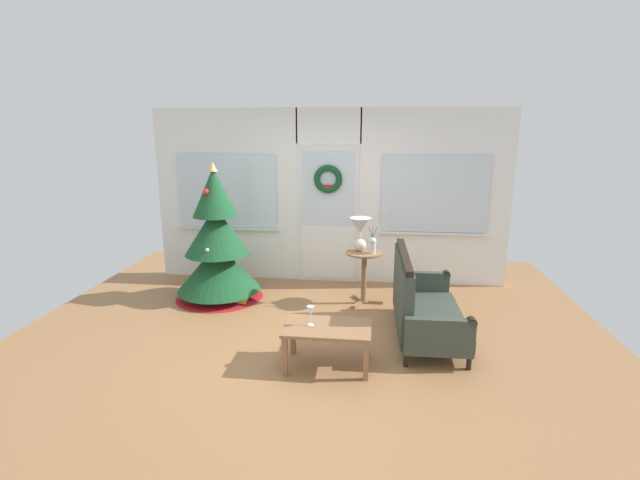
% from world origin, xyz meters
% --- Properties ---
extents(ground_plane, '(6.76, 6.76, 0.00)m').
position_xyz_m(ground_plane, '(0.00, 0.00, 0.00)').
color(ground_plane, '#996B42').
extents(back_wall_with_door, '(5.20, 0.19, 2.55)m').
position_xyz_m(back_wall_with_door, '(0.00, 2.08, 1.28)').
color(back_wall_with_door, white).
rests_on(back_wall_with_door, ground).
extents(christmas_tree, '(1.18, 1.18, 1.85)m').
position_xyz_m(christmas_tree, '(-1.41, 1.16, 0.68)').
color(christmas_tree, '#4C331E').
rests_on(christmas_tree, ground).
extents(settee_sofa, '(0.74, 1.55, 0.96)m').
position_xyz_m(settee_sofa, '(1.20, 0.24, 0.38)').
color(settee_sofa, black).
rests_on(settee_sofa, ground).
extents(side_table, '(0.50, 0.48, 0.71)m').
position_xyz_m(side_table, '(0.56, 1.16, 0.50)').
color(side_table, '#8E6642').
rests_on(side_table, ground).
extents(table_lamp, '(0.28, 0.28, 0.44)m').
position_xyz_m(table_lamp, '(0.50, 1.20, 0.99)').
color(table_lamp, silver).
rests_on(table_lamp, side_table).
extents(flower_vase, '(0.11, 0.10, 0.35)m').
position_xyz_m(flower_vase, '(0.66, 1.10, 0.82)').
color(flower_vase, beige).
rests_on(flower_vase, side_table).
extents(coffee_table, '(0.84, 0.53, 0.42)m').
position_xyz_m(coffee_table, '(0.25, -0.55, 0.35)').
color(coffee_table, '#8E6642').
rests_on(coffee_table, ground).
extents(wine_glass, '(0.08, 0.08, 0.20)m').
position_xyz_m(wine_glass, '(0.08, -0.54, 0.56)').
color(wine_glass, silver).
rests_on(wine_glass, coffee_table).
extents(gift_box, '(0.18, 0.16, 0.18)m').
position_xyz_m(gift_box, '(-1.07, 0.97, 0.09)').
color(gift_box, '#D8C64C').
rests_on(gift_box, ground).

